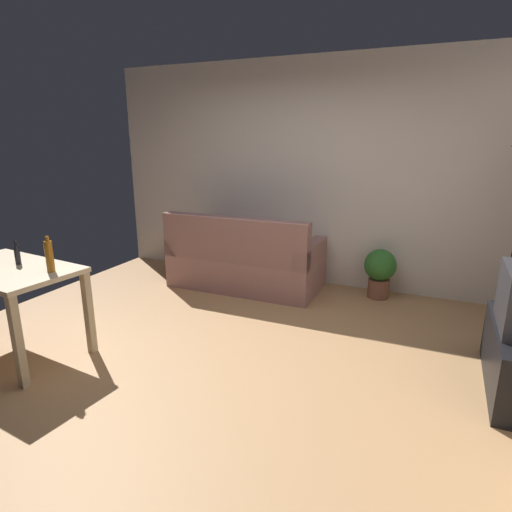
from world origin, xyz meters
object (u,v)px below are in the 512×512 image
(couch, at_px, (244,263))
(bottle_dark, at_px, (17,254))
(desk, at_px, (8,280))
(bottle_amber, at_px, (49,256))
(potted_plant, at_px, (380,270))

(couch, xyz_separation_m, bottle_dark, (-1.07, -2.15, 0.54))
(desk, relative_size, bottle_amber, 4.39)
(potted_plant, bearing_deg, desk, -135.96)
(desk, xyz_separation_m, bottle_amber, (0.44, 0.06, 0.24))
(desk, height_order, bottle_amber, bottle_amber)
(couch, bearing_deg, potted_plant, -168.71)
(couch, relative_size, potted_plant, 3.15)
(desk, bearing_deg, couch, 70.36)
(desk, distance_m, bottle_dark, 0.22)
(desk, relative_size, potted_plant, 2.22)
(couch, height_order, bottle_amber, bottle_amber)
(potted_plant, xyz_separation_m, bottle_amber, (-2.21, -2.51, 0.56))
(couch, relative_size, bottle_dark, 8.84)
(couch, distance_m, potted_plant, 1.60)
(desk, xyz_separation_m, bottle_dark, (0.02, 0.10, 0.20))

